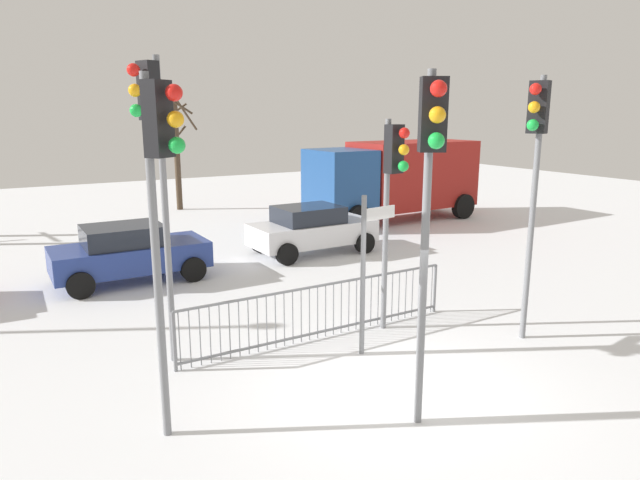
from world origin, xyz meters
The scene contains 12 objects.
ground_plane centered at (0.00, 0.00, 0.00)m, with size 60.00×60.00×0.00m, color white.
traffic_light_rear_right centered at (-0.42, -1.00, 3.49)m, with size 0.41×0.52×4.78m.
traffic_light_foreground_right centered at (-2.88, 2.79, 3.74)m, with size 0.54×0.38×5.13m.
traffic_light_rear_left centered at (3.23, 0.44, 3.57)m, with size 0.54×0.39×4.89m.
traffic_light_mid_left centered at (1.36, 2.11, 3.03)m, with size 0.35×0.57×4.13m.
traffic_light_foreground_left centered at (-3.41, 0.44, 3.46)m, with size 0.44×0.49×4.73m.
direction_sign_post centered at (0.32, 1.44, 1.62)m, with size 0.78×0.18×2.88m.
pedestrian_guard_railing centered at (0.00, 2.43, 0.55)m, with size 5.78×0.15×1.07m.
car_white_mid centered at (3.09, 8.39, 0.77)m, with size 3.84×2.00×1.47m.
car_blue_far centered at (-2.39, 8.12, 0.77)m, with size 3.82×1.96×1.47m.
delivery_truck centered at (8.58, 11.48, 1.74)m, with size 7.14×2.94×3.10m.
bare_tree_left centered at (1.89, 18.26, 2.59)m, with size 1.95×1.71×5.24m.
Camera 1 is at (-5.15, -6.47, 4.27)m, focal length 31.88 mm.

